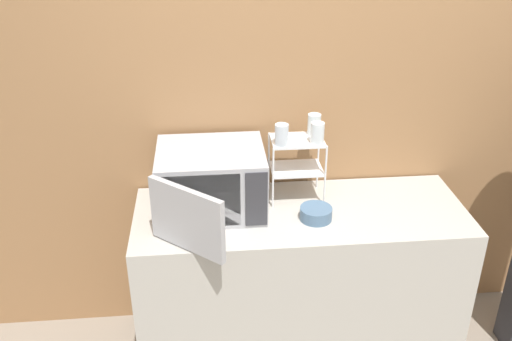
# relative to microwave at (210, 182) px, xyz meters

# --- Properties ---
(wall_back) EXTENTS (8.00, 0.06, 2.60)m
(wall_back) POSITION_rel_microwave_xyz_m (0.45, 0.30, 0.25)
(wall_back) COLOR #9E7047
(wall_back) RESTS_ON ground_plane
(counter) EXTENTS (1.69, 0.64, 0.89)m
(counter) POSITION_rel_microwave_xyz_m (0.45, -0.06, -0.61)
(counter) COLOR #B7B2A8
(counter) RESTS_ON ground_plane
(microwave) EXTENTS (0.55, 0.73, 0.32)m
(microwave) POSITION_rel_microwave_xyz_m (0.00, 0.00, 0.00)
(microwave) COLOR #ADADB2
(microwave) RESTS_ON counter
(dish_rack) EXTENTS (0.28, 0.20, 0.33)m
(dish_rack) POSITION_rel_microwave_xyz_m (0.45, 0.09, 0.08)
(dish_rack) COLOR white
(dish_rack) RESTS_ON counter
(glass_front_left) EXTENTS (0.07, 0.07, 0.11)m
(glass_front_left) POSITION_rel_microwave_xyz_m (0.36, 0.03, 0.23)
(glass_front_left) COLOR silver
(glass_front_left) RESTS_ON dish_rack
(glass_back_right) EXTENTS (0.07, 0.07, 0.11)m
(glass_back_right) POSITION_rel_microwave_xyz_m (0.54, 0.15, 0.23)
(glass_back_right) COLOR silver
(glass_back_right) RESTS_ON dish_rack
(glass_front_right) EXTENTS (0.07, 0.07, 0.11)m
(glass_front_right) POSITION_rel_microwave_xyz_m (0.54, 0.03, 0.23)
(glass_front_right) COLOR silver
(glass_front_right) RESTS_ON dish_rack
(bowl) EXTENTS (0.16, 0.16, 0.06)m
(bowl) POSITION_rel_microwave_xyz_m (0.51, -0.14, -0.13)
(bowl) COLOR slate
(bowl) RESTS_ON counter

